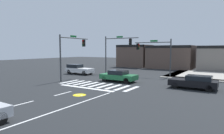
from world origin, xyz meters
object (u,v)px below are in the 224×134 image
object	(u,v)px
traffic_signal_northeast	(155,51)
traffic_signal_southwest	(72,49)
traffic_signal_northwest	(116,47)
car_black	(194,82)
car_green	(118,76)
car_white	(78,69)

from	to	relation	value
traffic_signal_northeast	traffic_signal_southwest	xyz separation A→B (m)	(-7.76, -9.03, 0.25)
traffic_signal_southwest	traffic_signal_northwest	world-z (taller)	traffic_signal_northwest
traffic_signal_northeast	car_black	bearing A→B (deg)	132.94
traffic_signal_northeast	car_green	distance (m)	8.05
traffic_signal_southwest	traffic_signal_northeast	bearing A→B (deg)	-40.68
traffic_signal_southwest	traffic_signal_northwest	distance (m)	8.28
car_green	car_white	distance (m)	9.48
traffic_signal_northwest	traffic_signal_northeast	bearing A→B (deg)	9.06
traffic_signal_northeast	car_white	distance (m)	12.10
traffic_signal_northeast	traffic_signal_northwest	distance (m)	6.07
traffic_signal_southwest	car_black	size ratio (longest dim) A/B	1.28
traffic_signal_northwest	car_white	size ratio (longest dim) A/B	1.30
traffic_signal_northeast	car_green	world-z (taller)	traffic_signal_northeast
traffic_signal_northeast	car_black	size ratio (longest dim) A/B	1.26
traffic_signal_southwest	car_white	world-z (taller)	traffic_signal_southwest
car_green	car_white	size ratio (longest dim) A/B	0.97
traffic_signal_northeast	traffic_signal_northwest	world-z (taller)	traffic_signal_northwest
traffic_signal_northwest	car_white	distance (m)	6.88
traffic_signal_southwest	car_white	size ratio (longest dim) A/B	1.24
car_green	car_black	bearing A→B (deg)	-179.30
car_black	traffic_signal_southwest	bearing A→B (deg)	7.59
traffic_signal_northeast	traffic_signal_northwest	size ratio (longest dim) A/B	0.93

